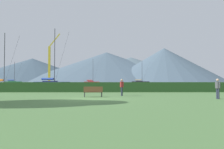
% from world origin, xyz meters
% --- Properties ---
extents(ground_plane, '(1000.00, 1000.00, 0.00)m').
position_xyz_m(ground_plane, '(0.00, 0.00, 0.00)').
color(ground_plane, '#517A42').
extents(harbor_water, '(320.00, 246.00, 0.00)m').
position_xyz_m(harbor_water, '(0.00, 137.00, 0.00)').
color(harbor_water, gray).
rests_on(harbor_water, ground_plane).
extents(hedge_line, '(80.00, 1.20, 1.29)m').
position_xyz_m(hedge_line, '(0.00, 11.00, 0.64)').
color(hedge_line, '#284C23').
rests_on(hedge_line, ground_plane).
extents(sailboat_slip_0, '(8.45, 2.61, 10.22)m').
position_xyz_m(sailboat_slip_0, '(-42.49, 81.25, 0.70)').
color(sailboat_slip_0, '#236B38').
rests_on(sailboat_slip_0, harbor_water).
extents(sailboat_slip_3, '(7.67, 2.84, 10.91)m').
position_xyz_m(sailboat_slip_3, '(-19.50, 24.99, 0.64)').
color(sailboat_slip_3, white).
rests_on(sailboat_slip_3, harbor_water).
extents(sailboat_slip_4, '(8.01, 2.69, 11.64)m').
position_xyz_m(sailboat_slip_4, '(-6.68, 82.15, 0.68)').
color(sailboat_slip_4, red).
rests_on(sailboat_slip_4, harbor_water).
extents(sailboat_slip_5, '(8.99, 4.26, 10.45)m').
position_xyz_m(sailboat_slip_5, '(15.48, 78.69, 0.73)').
color(sailboat_slip_5, black).
rests_on(sailboat_slip_5, harbor_water).
extents(sailboat_slip_6, '(9.26, 4.62, 13.69)m').
position_xyz_m(sailboat_slip_6, '(-11.74, 32.86, 0.78)').
color(sailboat_slip_6, navy).
rests_on(sailboat_slip_6, harbor_water).
extents(park_bench_near_path, '(1.76, 0.66, 0.95)m').
position_xyz_m(park_bench_near_path, '(0.18, 2.22, 0.53)').
color(park_bench_near_path, brown).
rests_on(park_bench_near_path, ground_plane).
extents(person_seated_viewer, '(0.36, 0.56, 1.65)m').
position_xyz_m(person_seated_viewer, '(10.45, -0.01, 0.97)').
color(person_seated_viewer, '#2D3347').
rests_on(person_seated_viewer, ground_plane).
extents(person_standing_walker, '(0.36, 0.55, 1.65)m').
position_xyz_m(person_standing_walker, '(2.87, 3.66, 0.97)').
color(person_standing_walker, '#2D3347').
rests_on(person_standing_walker, ground_plane).
extents(dock_crane, '(5.42, 2.00, 21.36)m').
position_xyz_m(dock_crane, '(-23.65, 72.91, 7.15)').
color(dock_crane, '#333338').
rests_on(dock_crane, ground_plane).
extents(distant_hill_west_ridge, '(305.10, 305.10, 55.53)m').
position_xyz_m(distant_hill_west_ridge, '(-4.94, 391.25, 27.76)').
color(distant_hill_west_ridge, '#4C6070').
rests_on(distant_hill_west_ridge, ground_plane).
extents(distant_hill_central_peak, '(184.54, 184.54, 53.35)m').
position_xyz_m(distant_hill_central_peak, '(87.48, 322.82, 26.68)').
color(distant_hill_central_peak, '#4C6070').
rests_on(distant_hill_central_peak, ground_plane).
extents(distant_hill_east_ridge, '(271.14, 271.14, 45.54)m').
position_xyz_m(distant_hill_east_ridge, '(40.61, 386.64, 22.77)').
color(distant_hill_east_ridge, slate).
rests_on(distant_hill_east_ridge, ground_plane).
extents(distant_hill_far_shoulder, '(253.41, 253.41, 45.26)m').
position_xyz_m(distant_hill_far_shoulder, '(-150.98, 405.80, 22.63)').
color(distant_hill_far_shoulder, '#425666').
rests_on(distant_hill_far_shoulder, ground_plane).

